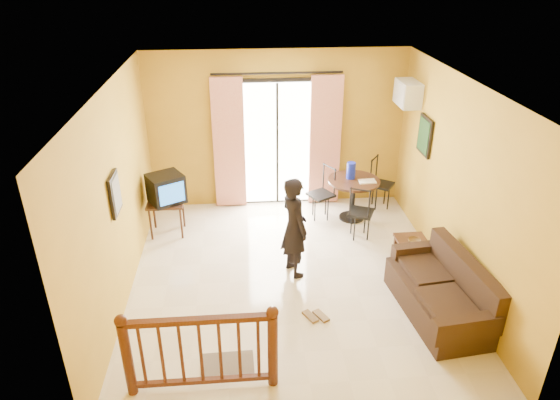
{
  "coord_description": "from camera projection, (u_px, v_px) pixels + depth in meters",
  "views": [
    {
      "loc": [
        -0.66,
        -5.87,
        4.23
      ],
      "look_at": [
        -0.14,
        0.2,
        1.18
      ],
      "focal_mm": 32.0,
      "sensor_mm": 36.0,
      "label": 1
    }
  ],
  "objects": [
    {
      "name": "ground",
      "position": [
        291.0,
        279.0,
        7.17
      ],
      "size": [
        5.0,
        5.0,
        0.0
      ],
      "primitive_type": "plane",
      "color": "beige",
      "rests_on": "ground"
    },
    {
      "name": "room_shell",
      "position": [
        292.0,
        170.0,
        6.41
      ],
      "size": [
        5.0,
        5.0,
        5.0
      ],
      "color": "white",
      "rests_on": "ground"
    },
    {
      "name": "balcony_door",
      "position": [
        277.0,
        143.0,
        8.81
      ],
      "size": [
        2.25,
        0.14,
        2.46
      ],
      "color": "black",
      "rests_on": "ground"
    },
    {
      "name": "tv_table",
      "position": [
        166.0,
        206.0,
        8.12
      ],
      "size": [
        0.59,
        0.49,
        0.59
      ],
      "color": "black",
      "rests_on": "ground"
    },
    {
      "name": "television",
      "position": [
        166.0,
        188.0,
        7.98
      ],
      "size": [
        0.68,
        0.66,
        0.47
      ],
      "rotation": [
        0.0,
        0.0,
        0.52
      ],
      "color": "black",
      "rests_on": "tv_table"
    },
    {
      "name": "picture_left",
      "position": [
        115.0,
        194.0,
        6.13
      ],
      "size": [
        0.05,
        0.42,
        0.52
      ],
      "color": "black",
      "rests_on": "room_shell"
    },
    {
      "name": "dining_table",
      "position": [
        353.0,
        188.0,
        8.55
      ],
      "size": [
        0.89,
        0.89,
        0.74
      ],
      "color": "black",
      "rests_on": "ground"
    },
    {
      "name": "water_jug",
      "position": [
        351.0,
        170.0,
        8.48
      ],
      "size": [
        0.15,
        0.15,
        0.28
      ],
      "primitive_type": "cylinder",
      "color": "#1220AE",
      "rests_on": "dining_table"
    },
    {
      "name": "serving_tray",
      "position": [
        367.0,
        181.0,
        8.4
      ],
      "size": [
        0.29,
        0.19,
        0.02
      ],
      "primitive_type": "cube",
      "rotation": [
        0.0,
        0.0,
        0.03
      ],
      "color": "white",
      "rests_on": "dining_table"
    },
    {
      "name": "dining_chairs",
      "position": [
        353.0,
        220.0,
        8.75
      ],
      "size": [
        1.71,
        1.57,
        0.95
      ],
      "color": "black",
      "rests_on": "ground"
    },
    {
      "name": "air_conditioner",
      "position": [
        408.0,
        93.0,
        8.11
      ],
      "size": [
        0.31,
        0.6,
        0.4
      ],
      "color": "silver",
      "rests_on": "room_shell"
    },
    {
      "name": "botanical_print",
      "position": [
        425.0,
        136.0,
        7.76
      ],
      "size": [
        0.05,
        0.5,
        0.6
      ],
      "color": "black",
      "rests_on": "room_shell"
    },
    {
      "name": "coffee_table",
      "position": [
        415.0,
        253.0,
        7.34
      ],
      "size": [
        0.45,
        0.82,
        0.36
      ],
      "color": "black",
      "rests_on": "ground"
    },
    {
      "name": "bowl",
      "position": [
        414.0,
        241.0,
        7.35
      ],
      "size": [
        0.21,
        0.21,
        0.06
      ],
      "primitive_type": "imported",
      "rotation": [
        0.0,
        0.0,
        -0.14
      ],
      "color": "brown",
      "rests_on": "coffee_table"
    },
    {
      "name": "sofa",
      "position": [
        443.0,
        294.0,
        6.37
      ],
      "size": [
        0.97,
        1.81,
        0.82
      ],
      "rotation": [
        0.0,
        0.0,
        0.11
      ],
      "color": "black",
      "rests_on": "ground"
    },
    {
      "name": "standing_person",
      "position": [
        294.0,
        227.0,
        7.0
      ],
      "size": [
        0.54,
        0.64,
        1.5
      ],
      "primitive_type": "imported",
      "rotation": [
        0.0,
        0.0,
        1.95
      ],
      "color": "black",
      "rests_on": "ground"
    },
    {
      "name": "stair_balustrade",
      "position": [
        200.0,
        348.0,
        5.14
      ],
      "size": [
        1.63,
        0.13,
        1.04
      ],
      "color": "#471E0F",
      "rests_on": "ground"
    },
    {
      "name": "doormat",
      "position": [
        227.0,
        365.0,
        5.67
      ],
      "size": [
        0.61,
        0.41,
        0.02
      ],
      "primitive_type": "cube",
      "rotation": [
        0.0,
        0.0,
        0.02
      ],
      "color": "#61574D",
      "rests_on": "ground"
    },
    {
      "name": "sandals",
      "position": [
        316.0,
        316.0,
        6.42
      ],
      "size": [
        0.34,
        0.27,
        0.03
      ],
      "color": "brown",
      "rests_on": "ground"
    }
  ]
}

